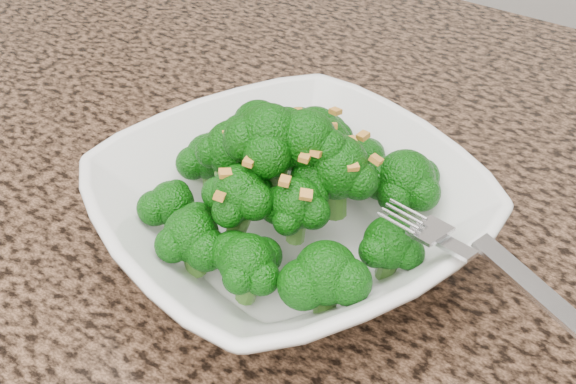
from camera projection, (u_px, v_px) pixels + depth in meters
The scene contains 5 objects.
granite_counter at pixel (93, 213), 0.57m from camera, with size 1.64×1.04×0.03m, color brown.
bowl at pixel (288, 213), 0.50m from camera, with size 0.25×0.25×0.06m, color white.
broccoli_pile at pixel (288, 130), 0.46m from camera, with size 0.22×0.22×0.08m, color #0D5509, non-canonical shape.
garlic_topping at pixel (288, 74), 0.43m from camera, with size 0.13×0.13×0.01m, color gold, non-canonical shape.
fork at pixel (463, 252), 0.41m from camera, with size 0.19×0.03×0.01m, color silver, non-canonical shape.
Camera 1 is at (0.38, 0.03, 1.25)m, focal length 45.00 mm.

